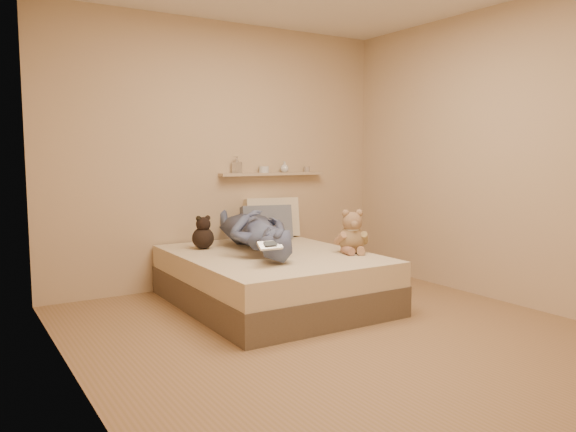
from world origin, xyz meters
TOP-DOWN VIEW (x-y plane):
  - room at (0.00, 0.00)m, footprint 3.80×3.80m
  - bed at (0.00, 0.93)m, footprint 1.50×1.90m
  - game_console at (-0.31, 0.40)m, footprint 0.19×0.09m
  - teddy_bear at (0.61, 0.57)m, footprint 0.30×0.31m
  - dark_plush at (-0.42, 1.44)m, footprint 0.20×0.20m
  - pillow_cream at (0.48, 1.76)m, footprint 0.58×0.33m
  - pillow_grey at (0.34, 1.62)m, footprint 0.53×0.32m
  - person at (-0.05, 1.13)m, footprint 0.92×1.63m
  - wall_shelf at (0.55, 1.84)m, footprint 1.20×0.12m
  - shelf_bottles at (0.45, 1.84)m, footprint 0.92×0.12m

SIDE VIEW (x-z plane):
  - bed at x=0.00m, z-range 0.00..0.45m
  - dark_plush at x=-0.42m, z-range 0.43..0.73m
  - teddy_bear at x=0.61m, z-range 0.42..0.80m
  - game_console at x=-0.31m, z-range 0.59..0.65m
  - pillow_grey at x=0.34m, z-range 0.44..0.80m
  - person at x=-0.05m, z-range 0.45..0.82m
  - pillow_cream at x=0.48m, z-range 0.44..0.86m
  - wall_shelf at x=0.55m, z-range 1.09..1.11m
  - shelf_bottles at x=0.45m, z-range 1.09..1.26m
  - room at x=0.00m, z-range -0.60..3.20m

